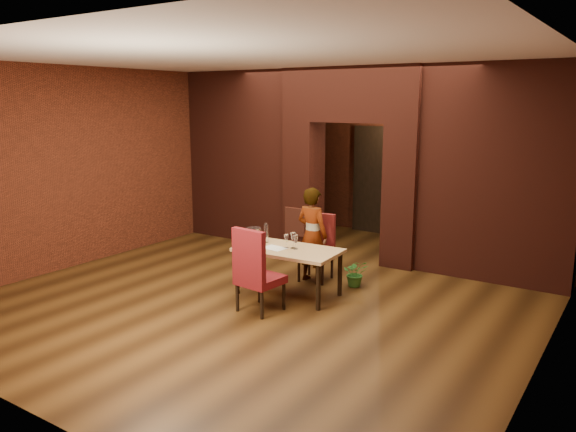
% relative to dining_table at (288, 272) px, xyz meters
% --- Properties ---
extents(floor, '(8.00, 8.00, 0.00)m').
position_rel_dining_table_xyz_m(floor, '(-0.19, 0.23, -0.33)').
color(floor, '#432910').
rests_on(floor, ground).
extents(ceiling, '(7.00, 8.00, 0.04)m').
position_rel_dining_table_xyz_m(ceiling, '(-0.19, 0.23, 2.87)').
color(ceiling, silver).
rests_on(ceiling, ground).
extents(wall_back, '(7.00, 0.04, 3.20)m').
position_rel_dining_table_xyz_m(wall_back, '(-0.19, 4.23, 1.27)').
color(wall_back, maroon).
rests_on(wall_back, ground).
extents(wall_front, '(7.00, 0.04, 3.20)m').
position_rel_dining_table_xyz_m(wall_front, '(-0.19, -3.77, 1.27)').
color(wall_front, maroon).
rests_on(wall_front, ground).
extents(wall_left, '(0.04, 8.00, 3.20)m').
position_rel_dining_table_xyz_m(wall_left, '(-3.69, 0.23, 1.27)').
color(wall_left, maroon).
rests_on(wall_left, ground).
extents(wall_right, '(0.04, 8.00, 3.20)m').
position_rel_dining_table_xyz_m(wall_right, '(3.31, 0.23, 1.27)').
color(wall_right, maroon).
rests_on(wall_right, ground).
extents(pillar_left, '(0.55, 0.55, 2.30)m').
position_rel_dining_table_xyz_m(pillar_left, '(-1.14, 2.23, 0.82)').
color(pillar_left, maroon).
rests_on(pillar_left, ground).
extents(pillar_right, '(0.55, 0.55, 2.30)m').
position_rel_dining_table_xyz_m(pillar_right, '(0.76, 2.23, 0.82)').
color(pillar_right, maroon).
rests_on(pillar_right, ground).
extents(lintel, '(2.45, 0.55, 0.90)m').
position_rel_dining_table_xyz_m(lintel, '(-0.19, 2.23, 2.42)').
color(lintel, maroon).
rests_on(lintel, ground).
extents(wing_wall_left, '(2.28, 0.35, 3.20)m').
position_rel_dining_table_xyz_m(wing_wall_left, '(-2.56, 2.23, 1.27)').
color(wing_wall_left, maroon).
rests_on(wing_wall_left, ground).
extents(wing_wall_right, '(2.28, 0.35, 3.20)m').
position_rel_dining_table_xyz_m(wing_wall_right, '(2.17, 2.23, 1.27)').
color(wing_wall_right, maroon).
rests_on(wing_wall_right, ground).
extents(vent_panel, '(0.40, 0.03, 0.50)m').
position_rel_dining_table_xyz_m(vent_panel, '(-1.14, 1.94, 0.22)').
color(vent_panel, '#A4452F').
rests_on(vent_panel, ground).
extents(rear_door, '(0.90, 0.08, 2.10)m').
position_rel_dining_table_xyz_m(rear_door, '(-0.59, 4.17, 0.72)').
color(rear_door, black).
rests_on(rear_door, ground).
extents(rear_door_frame, '(1.02, 0.04, 2.22)m').
position_rel_dining_table_xyz_m(rear_door_frame, '(-0.59, 4.13, 0.72)').
color(rear_door_frame, black).
rests_on(rear_door_frame, ground).
extents(dining_table, '(1.45, 0.87, 0.66)m').
position_rel_dining_table_xyz_m(dining_table, '(0.00, 0.00, 0.00)').
color(dining_table, tan).
rests_on(dining_table, ground).
extents(chair_far, '(0.51, 0.51, 0.99)m').
position_rel_dining_table_xyz_m(chair_far, '(-0.01, 0.77, 0.17)').
color(chair_far, maroon).
rests_on(chair_far, ground).
extents(chair_near, '(0.55, 0.55, 1.10)m').
position_rel_dining_table_xyz_m(chair_near, '(0.04, -0.71, 0.22)').
color(chair_near, maroon).
rests_on(chair_near, ground).
extents(person_seated, '(0.56, 0.40, 1.42)m').
position_rel_dining_table_xyz_m(person_seated, '(-0.03, 0.69, 0.38)').
color(person_seated, white).
rests_on(person_seated, ground).
extents(wine_glass_a, '(0.08, 0.08, 0.19)m').
position_rel_dining_table_xyz_m(wine_glass_a, '(-0.04, 0.01, 0.43)').
color(wine_glass_a, white).
rests_on(wine_glass_a, dining_table).
extents(wine_glass_b, '(0.09, 0.09, 0.22)m').
position_rel_dining_table_xyz_m(wine_glass_b, '(0.05, 0.05, 0.44)').
color(wine_glass_b, silver).
rests_on(wine_glass_b, dining_table).
extents(wine_glass_c, '(0.08, 0.08, 0.20)m').
position_rel_dining_table_xyz_m(wine_glass_c, '(0.10, 0.03, 0.43)').
color(wine_glass_c, white).
rests_on(wine_glass_c, dining_table).
extents(tasting_sheet, '(0.34, 0.27, 0.00)m').
position_rel_dining_table_xyz_m(tasting_sheet, '(-0.17, -0.09, 0.33)').
color(tasting_sheet, silver).
rests_on(tasting_sheet, dining_table).
extents(wine_bucket, '(0.20, 0.20, 0.25)m').
position_rel_dining_table_xyz_m(wine_bucket, '(-0.51, -0.10, 0.45)').
color(wine_bucket, silver).
rests_on(wine_bucket, dining_table).
extents(water_bottle, '(0.07, 0.07, 0.28)m').
position_rel_dining_table_xyz_m(water_bottle, '(-0.46, 0.12, 0.47)').
color(water_bottle, white).
rests_on(water_bottle, dining_table).
extents(potted_plant, '(0.47, 0.46, 0.40)m').
position_rel_dining_table_xyz_m(potted_plant, '(0.62, 0.83, -0.13)').
color(potted_plant, '#2D6D28').
rests_on(potted_plant, ground).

